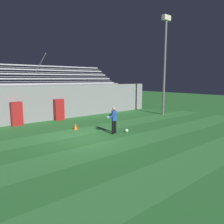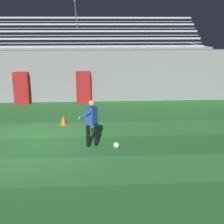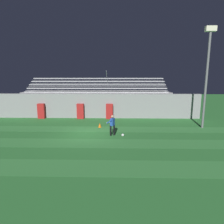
{
  "view_description": "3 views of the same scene",
  "coord_description": "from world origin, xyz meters",
  "px_view_note": "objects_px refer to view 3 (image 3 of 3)",
  "views": [
    {
      "loc": [
        -6.42,
        -10.32,
        3.35
      ],
      "look_at": [
        2.1,
        -0.25,
        1.34
      ],
      "focal_mm": 35.0,
      "sensor_mm": 36.0,
      "label": 1
    },
    {
      "loc": [
        2.23,
        -10.73,
        4.16
      ],
      "look_at": [
        2.83,
        -0.5,
        1.27
      ],
      "focal_mm": 50.0,
      "sensor_mm": 36.0,
      "label": 2
    },
    {
      "loc": [
        2.46,
        -14.98,
        4.56
      ],
      "look_at": [
        2.08,
        0.52,
        1.76
      ],
      "focal_mm": 30.0,
      "sensor_mm": 36.0,
      "label": 3
    }
  ],
  "objects_px": {
    "soccer_ball": "(123,135)",
    "traffic_cone": "(100,125)",
    "goalkeeper": "(112,124)",
    "padding_pillar_gate_left": "(80,111)",
    "padding_pillar_gate_right": "(109,111)",
    "floodlight_pole": "(207,67)",
    "padding_pillar_far_left": "(41,111)"
  },
  "relations": [
    {
      "from": "floodlight_pole",
      "to": "traffic_cone",
      "type": "distance_m",
      "value": 10.98
    },
    {
      "from": "padding_pillar_gate_left",
      "to": "soccer_ball",
      "type": "relative_size",
      "value": 7.77
    },
    {
      "from": "padding_pillar_gate_left",
      "to": "padding_pillar_gate_right",
      "type": "bearing_deg",
      "value": 0.0
    },
    {
      "from": "floodlight_pole",
      "to": "soccer_ball",
      "type": "xyz_separation_m",
      "value": [
        -7.51,
        -2.8,
        -5.46
      ]
    },
    {
      "from": "padding_pillar_far_left",
      "to": "soccer_ball",
      "type": "bearing_deg",
      "value": -35.85
    },
    {
      "from": "floodlight_pole",
      "to": "goalkeeper",
      "type": "relative_size",
      "value": 5.35
    },
    {
      "from": "padding_pillar_gate_right",
      "to": "padding_pillar_far_left",
      "type": "height_order",
      "value": "same"
    },
    {
      "from": "goalkeeper",
      "to": "soccer_ball",
      "type": "relative_size",
      "value": 7.59
    },
    {
      "from": "traffic_cone",
      "to": "padding_pillar_gate_right",
      "type": "bearing_deg",
      "value": 78.81
    },
    {
      "from": "soccer_ball",
      "to": "traffic_cone",
      "type": "distance_m",
      "value": 3.44
    },
    {
      "from": "padding_pillar_far_left",
      "to": "floodlight_pole",
      "type": "relative_size",
      "value": 0.19
    },
    {
      "from": "padding_pillar_gate_right",
      "to": "goalkeeper",
      "type": "relative_size",
      "value": 1.02
    },
    {
      "from": "padding_pillar_far_left",
      "to": "padding_pillar_gate_left",
      "type": "bearing_deg",
      "value": 0.0
    },
    {
      "from": "soccer_ball",
      "to": "padding_pillar_gate_right",
      "type": "bearing_deg",
      "value": 101.23
    },
    {
      "from": "padding_pillar_gate_left",
      "to": "soccer_ball",
      "type": "xyz_separation_m",
      "value": [
        4.63,
        -6.6,
        -0.75
      ]
    },
    {
      "from": "padding_pillar_gate_left",
      "to": "floodlight_pole",
      "type": "height_order",
      "value": "floodlight_pole"
    },
    {
      "from": "padding_pillar_gate_right",
      "to": "floodlight_pole",
      "type": "bearing_deg",
      "value": -23.31
    },
    {
      "from": "floodlight_pole",
      "to": "padding_pillar_gate_right",
      "type": "bearing_deg",
      "value": 156.69
    },
    {
      "from": "padding_pillar_gate_right",
      "to": "traffic_cone",
      "type": "bearing_deg",
      "value": -101.19
    },
    {
      "from": "padding_pillar_gate_right",
      "to": "padding_pillar_far_left",
      "type": "relative_size",
      "value": 1.0
    },
    {
      "from": "soccer_ball",
      "to": "traffic_cone",
      "type": "relative_size",
      "value": 0.52
    },
    {
      "from": "padding_pillar_gate_left",
      "to": "padding_pillar_far_left",
      "type": "height_order",
      "value": "same"
    },
    {
      "from": "padding_pillar_far_left",
      "to": "traffic_cone",
      "type": "xyz_separation_m",
      "value": [
        7.06,
        -3.86,
        -0.65
      ]
    },
    {
      "from": "floodlight_pole",
      "to": "traffic_cone",
      "type": "height_order",
      "value": "floodlight_pole"
    },
    {
      "from": "padding_pillar_gate_right",
      "to": "floodlight_pole",
      "type": "distance_m",
      "value": 10.7
    },
    {
      "from": "padding_pillar_gate_left",
      "to": "padding_pillar_far_left",
      "type": "bearing_deg",
      "value": 180.0
    },
    {
      "from": "floodlight_pole",
      "to": "traffic_cone",
      "type": "relative_size",
      "value": 21.29
    },
    {
      "from": "soccer_ball",
      "to": "traffic_cone",
      "type": "height_order",
      "value": "traffic_cone"
    },
    {
      "from": "padding_pillar_gate_left",
      "to": "soccer_ball",
      "type": "height_order",
      "value": "padding_pillar_gate_left"
    },
    {
      "from": "padding_pillar_gate_left",
      "to": "goalkeeper",
      "type": "distance_m",
      "value": 7.38
    },
    {
      "from": "padding_pillar_far_left",
      "to": "traffic_cone",
      "type": "bearing_deg",
      "value": -28.68
    },
    {
      "from": "floodlight_pole",
      "to": "goalkeeper",
      "type": "xyz_separation_m",
      "value": [
        -8.35,
        -2.54,
        -4.62
      ]
    }
  ]
}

